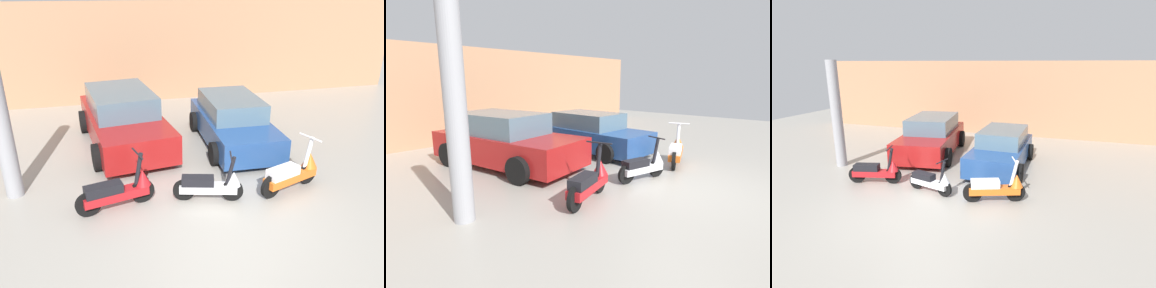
# 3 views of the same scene
# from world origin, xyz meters

# --- Properties ---
(ground_plane) EXTENTS (28.00, 28.00, 0.00)m
(ground_plane) POSITION_xyz_m (0.00, 0.00, 0.00)
(ground_plane) COLOR #9E998E
(wall_back) EXTENTS (19.60, 0.12, 3.57)m
(wall_back) POSITION_xyz_m (0.00, 8.42, 1.78)
(wall_back) COLOR tan
(wall_back) RESTS_ON ground_plane
(scooter_front_left) EXTENTS (1.55, 0.70, 1.10)m
(scooter_front_left) POSITION_xyz_m (-1.91, 1.09, 0.39)
(scooter_front_left) COLOR black
(scooter_front_left) RESTS_ON ground_plane
(scooter_front_right) EXTENTS (1.40, 0.65, 1.00)m
(scooter_front_right) POSITION_xyz_m (-0.09, 0.93, 0.35)
(scooter_front_right) COLOR black
(scooter_front_right) RESTS_ON ground_plane
(scooter_front_center) EXTENTS (1.55, 0.81, 1.12)m
(scooter_front_center) POSITION_xyz_m (1.73, 0.95, 0.40)
(scooter_front_center) COLOR black
(scooter_front_center) RESTS_ON ground_plane
(car_rear_left) EXTENTS (2.52, 4.51, 1.46)m
(car_rear_left) POSITION_xyz_m (-1.57, 4.39, 0.70)
(car_rear_left) COLOR maroon
(car_rear_left) RESTS_ON ground_plane
(car_rear_center) EXTENTS (1.95, 3.86, 1.29)m
(car_rear_center) POSITION_xyz_m (1.33, 3.69, 0.62)
(car_rear_center) COLOR navy
(car_rear_center) RESTS_ON ground_plane
(support_column_side) EXTENTS (0.35, 0.35, 3.57)m
(support_column_side) POSITION_xyz_m (-4.01, 2.11, 1.78)
(support_column_side) COLOR #99999E
(support_column_side) RESTS_ON ground_plane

